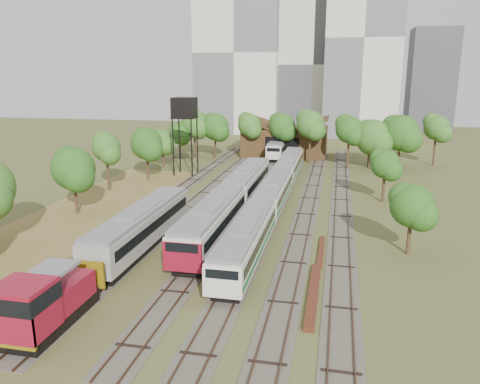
% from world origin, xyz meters
% --- Properties ---
extents(ground, '(240.00, 240.00, 0.00)m').
position_xyz_m(ground, '(0.00, 0.00, 0.00)').
color(ground, '#475123').
rests_on(ground, ground).
extents(dry_grass_patch, '(14.00, 60.00, 0.04)m').
position_xyz_m(dry_grass_patch, '(-18.00, 8.00, 0.02)').
color(dry_grass_patch, brown).
rests_on(dry_grass_patch, ground).
extents(tracks, '(24.60, 80.00, 0.19)m').
position_xyz_m(tracks, '(-0.67, 25.00, 0.04)').
color(tracks, '#4C473D').
rests_on(tracks, ground).
extents(railcar_red_set, '(3.12, 34.57, 3.86)m').
position_xyz_m(railcar_red_set, '(-2.00, 14.94, 2.04)').
color(railcar_red_set, black).
rests_on(railcar_red_set, ground).
extents(railcar_green_set, '(2.78, 52.08, 3.43)m').
position_xyz_m(railcar_green_set, '(2.00, 20.28, 1.81)').
color(railcar_green_set, black).
rests_on(railcar_green_set, ground).
extents(railcar_rear, '(2.83, 16.08, 3.49)m').
position_xyz_m(railcar_rear, '(-2.00, 55.94, 1.85)').
color(railcar_rear, black).
rests_on(railcar_rear, ground).
extents(shunter_locomotive, '(3.07, 8.13, 4.02)m').
position_xyz_m(shunter_locomotive, '(-8.00, -10.97, 1.97)').
color(shunter_locomotive, black).
rests_on(shunter_locomotive, ground).
extents(old_grey_coach, '(3.02, 18.00, 3.73)m').
position_xyz_m(old_grey_coach, '(-8.00, 4.00, 2.04)').
color(old_grey_coach, black).
rests_on(old_grey_coach, ground).
extents(water_tower, '(3.51, 3.51, 12.14)m').
position_xyz_m(water_tower, '(-14.43, 36.19, 10.24)').
color(water_tower, black).
rests_on(water_tower, ground).
extents(rail_pile_near, '(0.68, 10.24, 0.34)m').
position_xyz_m(rail_pile_near, '(8.00, -2.52, 0.17)').
color(rail_pile_near, '#592819').
rests_on(rail_pile_near, ground).
extents(rail_pile_far, '(0.48, 7.64, 0.25)m').
position_xyz_m(rail_pile_far, '(8.20, 6.11, 0.12)').
color(rail_pile_far, '#592819').
rests_on(rail_pile_far, ground).
extents(maintenance_shed, '(16.45, 11.55, 7.58)m').
position_xyz_m(maintenance_shed, '(-1.00, 57.98, 2.91)').
color(maintenance_shed, '#382314').
rests_on(maintenance_shed, ground).
extents(tree_band_left, '(7.70, 61.10, 8.38)m').
position_xyz_m(tree_band_left, '(-20.20, 18.86, 5.35)').
color(tree_band_left, '#382616').
rests_on(tree_band_left, ground).
extents(tree_band_far, '(48.42, 11.28, 9.40)m').
position_xyz_m(tree_band_far, '(4.86, 49.96, 6.18)').
color(tree_band_far, '#382616').
rests_on(tree_band_far, ground).
extents(tree_band_right, '(5.22, 44.93, 6.64)m').
position_xyz_m(tree_band_right, '(15.07, 28.61, 4.46)').
color(tree_band_right, '#382616').
rests_on(tree_band_right, ground).
extents(tower_left, '(22.00, 16.00, 42.00)m').
position_xyz_m(tower_left, '(-18.00, 95.00, 21.00)').
color(tower_left, beige).
rests_on(tower_left, ground).
extents(tower_centre, '(20.00, 18.00, 36.00)m').
position_xyz_m(tower_centre, '(2.00, 100.00, 18.00)').
color(tower_centre, beige).
rests_on(tower_centre, ground).
extents(tower_right, '(18.00, 16.00, 48.00)m').
position_xyz_m(tower_right, '(14.00, 92.00, 24.00)').
color(tower_right, beige).
rests_on(tower_right, ground).
extents(tower_far_right, '(12.00, 12.00, 28.00)m').
position_xyz_m(tower_far_right, '(34.00, 110.00, 14.00)').
color(tower_far_right, '#43454B').
rests_on(tower_far_right, ground).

